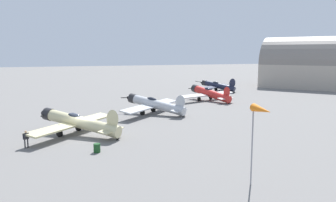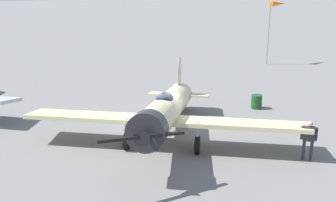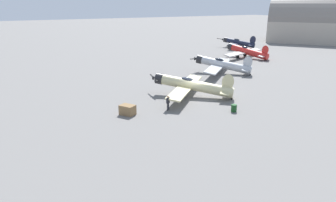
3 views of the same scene
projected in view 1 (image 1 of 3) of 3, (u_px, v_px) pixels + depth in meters
The scene contains 8 objects.
ground_plane at pixel (82, 136), 37.25m from camera, with size 400.00×400.00×0.00m, color slate.
airplane_foreground at pixel (78, 122), 37.25m from camera, with size 10.30×10.29×3.32m.
airplane_mid_apron at pixel (154, 104), 49.92m from camera, with size 11.43×10.41×3.25m.
airplane_far_line at pixel (209, 93), 63.98m from camera, with size 13.28×10.35×3.19m.
airplane_outer_stand at pixel (217, 86), 79.24m from camera, with size 10.89×9.11×3.38m.
ground_crew_mechanic at pixel (26, 137), 32.29m from camera, with size 0.56×0.46×1.71m.
fuel_drum at pixel (97, 148), 30.91m from camera, with size 0.66×0.66×0.82m.
windsock_mast at pixel (261, 113), 21.77m from camera, with size 0.67×2.07×5.78m.
Camera 1 is at (3.67, 37.39, 9.17)m, focal length 35.62 mm.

